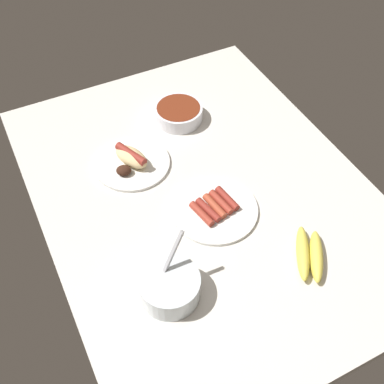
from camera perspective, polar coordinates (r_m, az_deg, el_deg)
The scene contains 6 objects.
ground_plane at distance 137.69cm, azimuth 1.33°, elevation -0.19°, with size 120.00×90.00×3.00cm, color silver.
plate_sausages at distance 131.26cm, azimuth 2.70°, elevation -1.99°, with size 24.00×24.00×3.04cm.
bowl_chili at distance 156.63cm, azimuth -1.62°, elevation 9.44°, with size 15.58×15.58×4.92cm.
bowl_coleslaw at distance 114.70cm, azimuth -2.69°, elevation -11.14°, with size 14.78×14.78×16.26cm.
plate_hotdog_assembled at distance 143.13cm, azimuth -7.24°, elevation 3.71°, with size 22.62×22.62×5.61cm.
banana_bunch at distance 124.78cm, azimuth 13.84°, elevation -7.24°, with size 17.46×13.84×3.77cm.
Camera 1 is at (-78.18, 42.71, 103.49)cm, focal length 44.68 mm.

